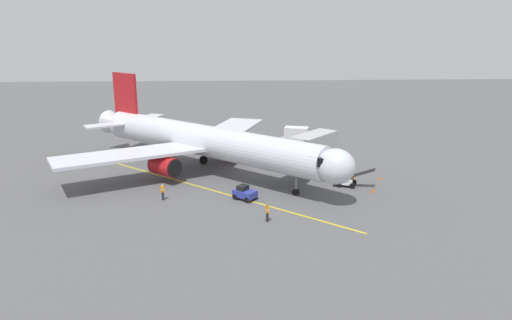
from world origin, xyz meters
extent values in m
plane|color=#565659|center=(0.00, 0.00, 0.00)|extent=(220.00, 220.00, 0.00)
cube|color=yellow|center=(-1.23, 6.67, 0.01)|extent=(30.01, 26.81, 0.01)
cylinder|color=silver|center=(-1.23, 0.67, 4.10)|extent=(27.90, 25.47, 3.80)
ellipsoid|color=silver|center=(-14.81, 12.79, 4.10)|extent=(5.39, 5.36, 3.61)
cone|color=silver|center=(12.57, -11.64, 4.10)|extent=(4.52, 4.55, 3.42)
cube|color=black|center=(-13.77, 11.86, 4.65)|extent=(3.34, 3.48, 0.90)
cube|color=silver|center=(-4.13, -8.16, 3.50)|extent=(10.65, 17.80, 0.36)
cylinder|color=red|center=(-4.35, -4.32, 2.00)|extent=(4.07, 3.98, 2.30)
cylinder|color=black|center=(-5.65, -3.15, 2.00)|extent=(1.55, 1.70, 2.10)
cube|color=silver|center=(7.22, 4.56, 3.50)|extent=(17.59, 12.21, 0.36)
cylinder|color=red|center=(3.38, 4.34, 2.00)|extent=(4.07, 3.98, 2.30)
cylinder|color=black|center=(2.07, 5.50, 2.00)|extent=(1.55, 1.70, 2.10)
cube|color=red|center=(10.33, -9.64, 7.90)|extent=(3.82, 3.46, 7.20)
cube|color=silver|center=(7.98, -11.83, 4.70)|extent=(4.77, 6.82, 0.24)
cube|color=silver|center=(12.24, -7.06, 4.70)|extent=(6.74, 5.30, 0.24)
cylinder|color=slate|center=(-11.30, 9.66, 1.73)|extent=(0.24, 0.24, 2.77)
cylinder|color=black|center=(-11.30, 9.66, 0.35)|extent=(0.82, 0.80, 0.70)
cylinder|color=slate|center=(-0.72, -3.26, 1.94)|extent=(0.24, 0.24, 2.77)
cylinder|color=black|center=(-0.72, -3.26, 0.55)|extent=(1.12, 1.07, 1.10)
cylinder|color=slate|center=(2.74, 0.62, 1.94)|extent=(0.24, 0.24, 2.77)
cylinder|color=black|center=(2.74, 0.62, 0.55)|extent=(1.12, 1.07, 1.10)
cube|color=#B7B7BC|center=(-13.77, 3.15, 3.90)|extent=(7.93, 8.45, 2.50)
cube|color=gray|center=(-10.77, 6.51, 3.90)|extent=(4.25, 4.22, 3.00)
cylinder|color=slate|center=(-16.76, -0.21, 1.95)|extent=(0.70, 0.70, 3.90)
cube|color=#333338|center=(-16.76, -0.21, 0.30)|extent=(2.00, 2.00, 0.60)
cylinder|color=#23232D|center=(-7.63, 16.73, 0.44)|extent=(0.26, 0.26, 0.88)
cube|color=orange|center=(-7.63, 16.73, 1.18)|extent=(0.31, 0.42, 0.60)
cube|color=silver|center=(-7.63, 16.73, 1.18)|extent=(0.33, 0.44, 0.10)
sphere|color=brown|center=(-7.63, 16.73, 1.60)|extent=(0.22, 0.22, 0.22)
cylinder|color=#23232D|center=(2.86, 10.35, 0.44)|extent=(0.26, 0.26, 0.88)
cube|color=orange|center=(2.86, 10.35, 1.18)|extent=(0.44, 0.34, 0.60)
cube|color=silver|center=(2.86, 10.35, 1.18)|extent=(0.46, 0.36, 0.10)
sphere|color=beige|center=(2.86, 10.35, 1.60)|extent=(0.22, 0.22, 0.22)
cylinder|color=#23232D|center=(-18.10, 7.13, 0.44)|extent=(0.26, 0.26, 0.88)
cube|color=orange|center=(-18.10, 7.13, 1.18)|extent=(0.43, 0.45, 0.60)
cube|color=silver|center=(-18.10, 7.13, 1.18)|extent=(0.45, 0.47, 0.10)
sphere|color=brown|center=(-18.10, 7.13, 1.60)|extent=(0.22, 0.22, 0.22)
cube|color=#2D3899|center=(-5.77, 10.67, 0.65)|extent=(2.73, 2.63, 0.70)
cube|color=black|center=(-5.54, 10.48, 1.25)|extent=(1.40, 1.42, 0.50)
cylinder|color=black|center=(-6.80, 10.69, 0.30)|extent=(0.62, 0.58, 0.60)
cylinder|color=black|center=(-5.97, 11.68, 0.30)|extent=(0.62, 0.58, 0.60)
cylinder|color=black|center=(-5.57, 9.66, 0.30)|extent=(0.62, 0.58, 0.60)
cylinder|color=black|center=(-4.74, 10.66, 0.30)|extent=(0.62, 0.58, 0.60)
cube|color=white|center=(-16.56, -13.57, 1.02)|extent=(2.18, 2.31, 1.20)
cube|color=black|center=(-17.23, -13.37, 1.22)|extent=(0.65, 1.67, 0.70)
cube|color=silver|center=(-14.69, -14.14, 1.52)|extent=(4.03, 2.96, 2.20)
cylinder|color=black|center=(-16.98, -14.12, 0.42)|extent=(0.88, 0.48, 0.84)
cylinder|color=black|center=(-16.61, -12.88, 0.42)|extent=(0.88, 0.48, 0.84)
cylinder|color=black|center=(-13.92, -15.05, 0.42)|extent=(0.88, 0.48, 0.84)
cylinder|color=black|center=(-13.54, -13.81, 0.42)|extent=(0.88, 0.48, 0.84)
cube|color=white|center=(-17.15, 6.81, 0.62)|extent=(2.60, 2.20, 0.60)
cube|color=black|center=(-18.63, 7.40, 1.52)|extent=(3.82, 2.22, 1.61)
cylinder|color=black|center=(-18.45, 6.63, 0.32)|extent=(0.69, 0.47, 0.64)
cylinder|color=black|center=(-17.98, 7.84, 0.32)|extent=(0.69, 0.47, 0.64)
cylinder|color=black|center=(-17.06, 6.08, 0.32)|extent=(0.69, 0.47, 0.64)
cylinder|color=black|center=(-16.58, 7.29, 0.32)|extent=(0.69, 0.47, 0.64)
cube|color=#9E9EA3|center=(0.40, -18.91, 0.62)|extent=(2.60, 2.63, 0.60)
cube|color=black|center=(-0.69, -17.74, 1.52)|extent=(3.22, 3.36, 1.61)
cylinder|color=black|center=(-0.86, -18.51, 0.32)|extent=(0.62, 0.64, 0.64)
cylinder|color=black|center=(0.09, -17.63, 0.32)|extent=(0.62, 0.64, 0.64)
cylinder|color=black|center=(0.17, -19.61, 0.32)|extent=(0.62, 0.64, 0.64)
cylinder|color=black|center=(1.12, -18.72, 0.32)|extent=(0.62, 0.64, 0.64)
cone|color=#F2590F|center=(-22.13, 4.90, 0.28)|extent=(0.32, 0.32, 0.55)
cone|color=#F2590F|center=(-6.08, 11.56, 0.28)|extent=(0.32, 0.32, 0.55)
cone|color=#F2590F|center=(-19.91, 9.28, 0.28)|extent=(0.32, 0.32, 0.55)
camera|label=1|loc=(-4.25, 57.29, 17.25)|focal=32.94mm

